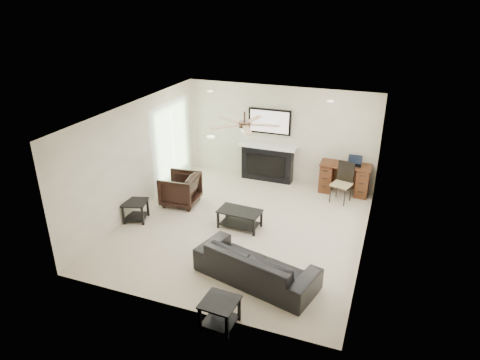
# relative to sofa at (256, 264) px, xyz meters

# --- Properties ---
(room_shell) EXTENTS (5.50, 5.54, 2.52)m
(room_shell) POSITION_rel_sofa_xyz_m (-0.66, 1.71, 1.37)
(room_shell) COLOR beige
(room_shell) RESTS_ON ground
(sofa) EXTENTS (2.30, 1.36, 0.63)m
(sofa) POSITION_rel_sofa_xyz_m (0.00, 0.00, 0.00)
(sofa) COLOR black
(sofa) RESTS_ON ground
(armchair) EXTENTS (0.89, 0.86, 0.75)m
(armchair) POSITION_rel_sofa_xyz_m (-2.60, 2.15, 0.06)
(armchair) COLOR black
(armchair) RESTS_ON ground
(coffee_table) EXTENTS (0.93, 0.55, 0.40)m
(coffee_table) POSITION_rel_sofa_xyz_m (-0.90, 1.60, -0.12)
(coffee_table) COLOR black
(coffee_table) RESTS_ON ground
(end_table_near) EXTENTS (0.55, 0.55, 0.45)m
(end_table_near) POSITION_rel_sofa_xyz_m (-0.15, -1.25, -0.09)
(end_table_near) COLOR black
(end_table_near) RESTS_ON ground
(end_table_left) EXTENTS (0.62, 0.62, 0.45)m
(end_table_left) POSITION_rel_sofa_xyz_m (-3.15, 1.10, -0.09)
(end_table_left) COLOR black
(end_table_left) RESTS_ON ground
(fireplace_unit) EXTENTS (1.52, 0.34, 1.91)m
(fireplace_unit) POSITION_rel_sofa_xyz_m (-1.11, 4.21, 0.64)
(fireplace_unit) COLOR black
(fireplace_unit) RESTS_ON ground
(desk) EXTENTS (1.22, 0.56, 0.76)m
(desk) POSITION_rel_sofa_xyz_m (0.92, 4.13, 0.06)
(desk) COLOR #3B220E
(desk) RESTS_ON ground
(desk_chair) EXTENTS (0.52, 0.54, 0.97)m
(desk_chair) POSITION_rel_sofa_xyz_m (0.92, 3.58, 0.17)
(desk_chair) COLOR black
(desk_chair) RESTS_ON ground
(laptop) EXTENTS (0.33, 0.24, 0.23)m
(laptop) POSITION_rel_sofa_xyz_m (1.12, 4.11, 0.56)
(laptop) COLOR black
(laptop) RESTS_ON desk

